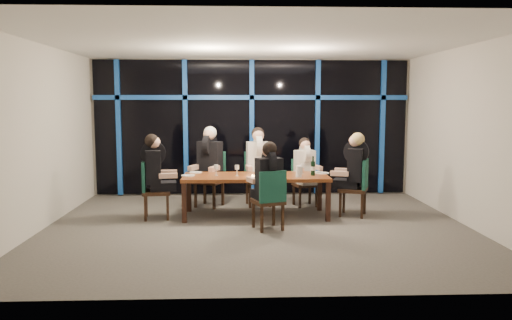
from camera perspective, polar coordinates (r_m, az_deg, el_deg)
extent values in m
plane|color=#5E5953|center=(8.33, 0.17, -7.67)|extent=(7.00, 7.00, 0.00)
cube|color=beige|center=(11.09, -0.50, 3.74)|extent=(7.00, 0.04, 3.00)
cube|color=beige|center=(5.11, 1.62, 0.36)|extent=(7.00, 0.04, 3.00)
cube|color=beige|center=(8.68, -23.61, 2.39)|extent=(0.04, 6.00, 3.00)
cube|color=beige|center=(8.96, 23.18, 2.52)|extent=(0.04, 6.00, 3.00)
cube|color=white|center=(8.13, 0.17, 13.28)|extent=(7.00, 6.00, 0.04)
cube|color=black|center=(11.03, -0.49, 3.73)|extent=(6.86, 0.04, 2.94)
cube|color=#1447A0|center=(11.26, -15.42, 3.55)|extent=(0.10, 0.10, 2.94)
cube|color=#1447A0|center=(11.03, -8.05, 3.66)|extent=(0.10, 0.10, 2.94)
cube|color=#1447A0|center=(10.98, -0.48, 3.71)|extent=(0.10, 0.10, 2.94)
cube|color=#1447A0|center=(11.12, 7.02, 3.70)|extent=(0.10, 0.10, 2.94)
cube|color=#1447A0|center=(11.44, 14.22, 3.63)|extent=(0.10, 0.10, 2.94)
cube|color=#1447A0|center=(10.96, -0.48, 7.16)|extent=(6.86, 0.10, 0.10)
cube|color=#FF2D14|center=(11.41, 5.03, 7.06)|extent=(0.60, 0.05, 0.35)
cube|color=brown|center=(8.98, -0.05, -1.95)|extent=(2.60, 1.00, 0.06)
cube|color=black|center=(8.65, -8.20, -4.87)|extent=(0.08, 0.08, 0.69)
cube|color=black|center=(8.75, 8.24, -4.74)|extent=(0.08, 0.08, 0.69)
cube|color=black|center=(9.51, -7.66, -3.81)|extent=(0.08, 0.08, 0.69)
cube|color=black|center=(9.60, 7.28, -3.71)|extent=(0.08, 0.08, 0.69)
cube|color=black|center=(9.89, -5.38, -2.45)|extent=(0.66, 0.66, 0.07)
cube|color=#19503F|center=(10.05, -4.83, -0.58)|extent=(0.48, 0.25, 0.56)
cube|color=black|center=(9.85, -6.93, -4.09)|extent=(0.06, 0.06, 0.47)
cube|color=black|center=(9.67, -4.82, -4.26)|extent=(0.06, 0.06, 0.47)
cube|color=black|center=(10.20, -5.87, -3.71)|extent=(0.06, 0.06, 0.47)
cube|color=black|center=(10.03, -3.82, -3.86)|extent=(0.06, 0.06, 0.47)
cube|color=black|center=(9.95, 0.26, -2.41)|extent=(0.55, 0.55, 0.07)
cube|color=#19503F|center=(10.12, 0.05, -0.56)|extent=(0.50, 0.12, 0.55)
cube|color=black|center=(9.77, -0.69, -4.15)|extent=(0.05, 0.05, 0.46)
cube|color=black|center=(9.84, 1.59, -4.08)|extent=(0.05, 0.05, 0.46)
cube|color=black|center=(10.16, -1.03, -3.74)|extent=(0.05, 0.05, 0.46)
cube|color=black|center=(10.22, 1.17, -3.67)|extent=(0.05, 0.05, 0.46)
cube|color=black|center=(9.95, 5.63, -2.82)|extent=(0.52, 0.52, 0.06)
cube|color=#19503F|center=(10.09, 5.25, -1.20)|extent=(0.43, 0.15, 0.48)
cube|color=black|center=(9.77, 5.05, -4.35)|extent=(0.05, 0.05, 0.40)
cube|color=black|center=(9.90, 6.91, -4.23)|extent=(0.05, 0.05, 0.40)
cube|color=black|center=(10.09, 4.34, -4.00)|extent=(0.05, 0.05, 0.40)
cube|color=black|center=(10.21, 6.16, -3.89)|extent=(0.05, 0.05, 0.40)
cube|color=black|center=(9.02, -11.31, -3.60)|extent=(0.54, 0.54, 0.06)
cube|color=#19503F|center=(8.98, -12.70, -1.83)|extent=(0.12, 0.48, 0.53)
cube|color=black|center=(8.88, -10.06, -5.41)|extent=(0.05, 0.05, 0.44)
cube|color=black|center=(9.25, -10.06, -4.92)|extent=(0.05, 0.05, 0.44)
cube|color=black|center=(8.89, -12.53, -5.45)|extent=(0.05, 0.05, 0.44)
cube|color=black|center=(9.26, -12.43, -4.97)|extent=(0.05, 0.05, 0.44)
cube|color=black|center=(9.23, 11.02, -3.34)|extent=(0.62, 0.62, 0.06)
cube|color=#19503F|center=(9.16, 12.38, -1.63)|extent=(0.23, 0.47, 0.53)
cube|color=black|center=(9.49, 10.00, -4.62)|extent=(0.06, 0.06, 0.45)
cube|color=black|center=(9.12, 9.61, -5.07)|extent=(0.06, 0.06, 0.45)
cube|color=black|center=(9.44, 12.31, -4.73)|extent=(0.06, 0.06, 0.45)
cube|color=black|center=(9.06, 12.02, -5.19)|extent=(0.06, 0.06, 0.45)
cube|color=black|center=(8.11, 1.37, -4.78)|extent=(0.58, 0.58, 0.06)
cube|color=#19503F|center=(7.88, 1.95, -3.10)|extent=(0.44, 0.20, 0.50)
cube|color=black|center=(8.40, 2.02, -6.08)|extent=(0.05, 0.05, 0.42)
cube|color=black|center=(8.26, -0.30, -6.28)|extent=(0.05, 0.05, 0.42)
cube|color=black|center=(8.08, 3.06, -6.60)|extent=(0.05, 0.05, 0.42)
cube|color=black|center=(7.93, 0.67, -6.83)|extent=(0.05, 0.05, 0.42)
cube|color=black|center=(9.76, -5.73, -1.92)|extent=(0.55, 0.59, 0.16)
cube|color=black|center=(9.87, -5.29, 0.33)|extent=(0.52, 0.42, 0.62)
cylinder|color=black|center=(9.84, -5.31, 1.75)|extent=(0.29, 0.47, 0.47)
sphere|color=tan|center=(9.81, -5.38, 2.91)|extent=(0.23, 0.23, 0.23)
sphere|color=silver|center=(9.85, -5.26, 3.12)|extent=(0.26, 0.26, 0.26)
cube|color=tan|center=(9.76, -7.15, -0.86)|extent=(0.21, 0.34, 0.09)
cube|color=tan|center=(9.56, -4.79, -0.99)|extent=(0.21, 0.34, 0.09)
cube|color=silver|center=(9.80, 0.39, -1.90)|extent=(0.45, 0.51, 0.15)
cube|color=silver|center=(9.93, 0.22, 0.32)|extent=(0.47, 0.32, 0.62)
cylinder|color=silver|center=(9.91, 0.22, 1.71)|extent=(0.17, 0.47, 0.46)
sphere|color=tan|center=(9.87, 0.24, 2.84)|extent=(0.23, 0.23, 0.23)
sphere|color=black|center=(9.91, 0.20, 3.05)|extent=(0.25, 0.25, 0.25)
cube|color=tan|center=(9.66, -0.81, -0.89)|extent=(0.13, 0.34, 0.09)
cube|color=tan|center=(9.73, 1.75, -0.84)|extent=(0.13, 0.34, 0.09)
cube|color=silver|center=(9.83, 5.88, -2.37)|extent=(0.43, 0.47, 0.13)
cube|color=silver|center=(9.93, 5.58, -0.44)|extent=(0.43, 0.31, 0.54)
cylinder|color=silver|center=(9.90, 5.59, 0.77)|extent=(0.19, 0.41, 0.40)
sphere|color=tan|center=(9.87, 5.64, 1.76)|extent=(0.20, 0.20, 0.20)
sphere|color=black|center=(9.90, 5.56, 1.94)|extent=(0.22, 0.22, 0.22)
cube|color=tan|center=(9.65, 5.02, -0.96)|extent=(0.14, 0.30, 0.08)
cube|color=tan|center=(9.80, 7.11, -0.87)|extent=(0.14, 0.30, 0.08)
cube|color=black|center=(9.00, -10.51, -2.93)|extent=(0.49, 0.44, 0.15)
cube|color=black|center=(8.95, -11.64, -0.74)|extent=(0.31, 0.45, 0.59)
cylinder|color=black|center=(8.92, -11.68, 0.74)|extent=(0.45, 0.16, 0.44)
sphere|color=tan|center=(8.91, -11.57, 1.97)|extent=(0.22, 0.22, 0.22)
sphere|color=black|center=(8.90, -11.85, 2.16)|extent=(0.24, 0.24, 0.24)
cube|color=tan|center=(8.75, -10.00, -1.79)|extent=(0.33, 0.13, 0.08)
cube|color=tan|center=(9.17, -10.00, -1.40)|extent=(0.33, 0.13, 0.08)
cube|color=black|center=(9.23, 10.25, -2.65)|extent=(0.56, 0.52, 0.15)
cube|color=black|center=(9.15, 11.35, -0.53)|extent=(0.39, 0.49, 0.60)
cylinder|color=black|center=(9.13, 11.38, 0.93)|extent=(0.46, 0.26, 0.45)
sphere|color=tan|center=(9.11, 11.28, 2.14)|extent=(0.22, 0.22, 0.22)
sphere|color=tan|center=(9.11, 11.55, 2.33)|extent=(0.25, 0.25, 0.25)
cube|color=tan|center=(9.42, 9.97, -1.19)|extent=(0.33, 0.20, 0.09)
cube|color=tan|center=(9.00, 9.53, -1.54)|extent=(0.33, 0.20, 0.09)
cube|color=black|center=(8.20, 1.04, -3.93)|extent=(0.48, 0.52, 0.14)
cube|color=black|center=(8.00, 1.49, -1.78)|extent=(0.46, 0.36, 0.56)
cylinder|color=black|center=(7.97, 1.49, -0.20)|extent=(0.24, 0.43, 0.42)
sphere|color=tan|center=(7.97, 1.44, 1.11)|extent=(0.21, 0.21, 0.21)
sphere|color=black|center=(7.93, 1.56, 1.30)|extent=(0.23, 0.23, 0.23)
cube|color=tan|center=(8.32, 2.11, -2.14)|extent=(0.18, 0.31, 0.08)
cube|color=tan|center=(8.16, -0.49, -2.31)|extent=(0.18, 0.31, 0.08)
cylinder|color=white|center=(9.36, -6.92, -1.41)|extent=(0.24, 0.24, 0.01)
cylinder|color=white|center=(9.36, 0.84, -1.36)|extent=(0.24, 0.24, 0.01)
cylinder|color=white|center=(9.39, 6.91, -1.38)|extent=(0.24, 0.24, 0.01)
cylinder|color=white|center=(8.98, -7.77, -1.76)|extent=(0.24, 0.24, 0.01)
cylinder|color=white|center=(9.28, 7.63, -1.49)|extent=(0.24, 0.24, 0.01)
cylinder|color=white|center=(8.57, -0.09, -2.10)|extent=(0.24, 0.24, 0.01)
cylinder|color=black|center=(9.00, 6.53, -0.96)|extent=(0.08, 0.08, 0.25)
cylinder|color=black|center=(8.98, 6.54, 0.14)|extent=(0.03, 0.03, 0.09)
cylinder|color=silver|center=(9.00, 6.53, -0.96)|extent=(0.08, 0.08, 0.07)
cylinder|color=white|center=(8.77, 4.92, -1.33)|extent=(0.11, 0.11, 0.20)
cylinder|color=white|center=(8.77, 5.31, -1.20)|extent=(0.02, 0.02, 0.14)
cylinder|color=#FAA94B|center=(8.79, -0.35, -1.84)|extent=(0.05, 0.05, 0.03)
cylinder|color=silver|center=(8.91, -2.19, -1.79)|extent=(0.07, 0.07, 0.01)
cylinder|color=silver|center=(8.91, -2.19, -1.42)|extent=(0.01, 0.01, 0.11)
cylinder|color=silver|center=(8.89, -2.20, -0.83)|extent=(0.07, 0.07, 0.08)
cylinder|color=silver|center=(9.01, 0.28, -1.70)|extent=(0.06, 0.06, 0.01)
cylinder|color=silver|center=(9.01, 0.28, -1.37)|extent=(0.01, 0.01, 0.10)
cylinder|color=silver|center=(9.00, 0.28, -0.86)|extent=(0.07, 0.07, 0.07)
cylinder|color=silver|center=(8.87, 2.25, -1.84)|extent=(0.06, 0.06, 0.01)
cylinder|color=silver|center=(8.86, 2.25, -1.53)|extent=(0.01, 0.01, 0.09)
cylinder|color=silver|center=(8.85, 2.25, -1.03)|extent=(0.06, 0.06, 0.06)
cylinder|color=silver|center=(8.98, -4.58, -1.75)|extent=(0.07, 0.07, 0.01)
cylinder|color=silver|center=(8.97, -4.58, -1.38)|extent=(0.01, 0.01, 0.11)
cylinder|color=silver|center=(8.96, -4.59, -0.78)|extent=(0.08, 0.08, 0.08)
cylinder|color=silver|center=(9.21, 5.31, -1.55)|extent=(0.07, 0.07, 0.01)
cylinder|color=silver|center=(9.20, 5.31, -1.21)|extent=(0.01, 0.01, 0.10)
cylinder|color=silver|center=(9.19, 5.32, -0.67)|extent=(0.07, 0.07, 0.07)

